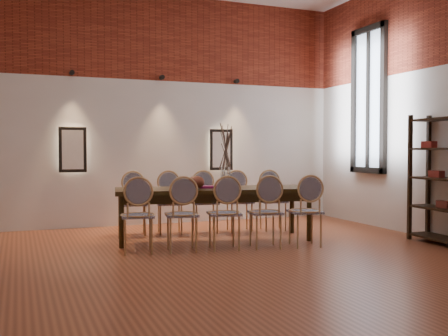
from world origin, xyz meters
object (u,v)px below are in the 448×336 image
object	(u,v)px
chair_near_c	(224,213)
chair_far_d	(240,202)
chair_near_a	(138,216)
chair_far_e	(273,201)
chair_near_e	(305,211)
chair_far_a	(134,204)
chair_near_d	(265,212)
vase	(226,177)
bowl	(196,182)
chair_near_b	(182,214)
shelving_rack	(442,179)
chair_far_b	(170,203)
chair_far_c	(205,202)
book	(209,187)
dining_table	(214,214)

from	to	relation	value
chair_near_c	chair_far_d	size ratio (longest dim) A/B	1.00
chair_near_a	chair_far_e	distance (m)	2.66
chair_far_e	chair_near_a	bearing A→B (deg)	33.16
chair_near_e	chair_far_a	distance (m)	2.66
chair_near_d	chair_far_e	distance (m)	1.56
chair_near_e	vase	size ratio (longest dim) A/B	3.13
chair_near_e	bowl	distance (m)	1.58
chair_near_b	vase	size ratio (longest dim) A/B	3.13
chair_near_b	shelving_rack	size ratio (longest dim) A/B	0.52
chair_far_b	chair_near_b	bearing A→B (deg)	90.00
chair_far_b	chair_far_c	xyz separation A→B (m)	(0.55, -0.09, 0.00)
chair_far_c	shelving_rack	distance (m)	3.48
chair_far_d	shelving_rack	bearing A→B (deg)	145.29
chair_far_b	chair_far_e	size ratio (longest dim) A/B	1.00
vase	book	size ratio (longest dim) A/B	1.15
chair_near_e	chair_far_b	xyz separation A→B (m)	(-1.40, 1.71, 0.00)
chair_far_d	chair_far_e	world-z (taller)	same
chair_far_c	chair_far_a	bearing A→B (deg)	-0.00
chair_near_e	book	xyz separation A→B (m)	(-1.05, 0.91, 0.30)
chair_near_a	chair_far_c	bearing A→B (deg)	52.58
book	chair_far_a	bearing A→B (deg)	135.25
chair_near_b	chair_far_d	bearing A→B (deg)	52.58
vase	chair_far_b	bearing A→B (deg)	125.46
dining_table	chair_near_e	size ratio (longest dim) A/B	2.96
chair_far_d	shelving_rack	distance (m)	3.01
chair_near_a	chair_far_a	bearing A→B (deg)	90.00
chair_near_a	chair_near_c	size ratio (longest dim) A/B	1.00
chair_near_d	chair_far_c	distance (m)	1.56
chair_far_b	chair_near_c	bearing A→B (deg)	110.93
chair_far_b	chair_far_a	bearing A→B (deg)	-0.00
chair_near_d	chair_near_e	world-z (taller)	same
chair_near_c	shelving_rack	distance (m)	3.04
chair_near_b	book	world-z (taller)	chair_near_b
chair_near_e	shelving_rack	size ratio (longest dim) A/B	0.52
chair_far_b	bowl	size ratio (longest dim) A/B	3.92
chair_near_e	chair_far_c	distance (m)	1.83
book	chair_near_b	bearing A→B (deg)	-133.16
chair_near_c	chair_far_d	xyz separation A→B (m)	(0.79, 1.34, 0.00)
chair_far_a	chair_near_e	bearing A→B (deg)	146.84
chair_near_a	chair_near_e	size ratio (longest dim) A/B	1.00
chair_far_b	book	size ratio (longest dim) A/B	3.62
chair_near_b	bowl	distance (m)	0.82
chair_near_d	book	xyz separation A→B (m)	(-0.50, 0.82, 0.30)
bowl	shelving_rack	xyz separation A→B (m)	(3.07, -1.45, 0.06)
chair_near_a	bowl	bearing A→B (deg)	38.62
dining_table	chair_near_e	bearing A→B (deg)	-33.16
chair_near_d	chair_near_e	bearing A→B (deg)	-0.00
chair_far_c	bowl	size ratio (longest dim) A/B	3.92
chair_near_d	chair_far_b	bearing A→B (deg)	127.42
chair_far_a	chair_far_d	bearing A→B (deg)	180.00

